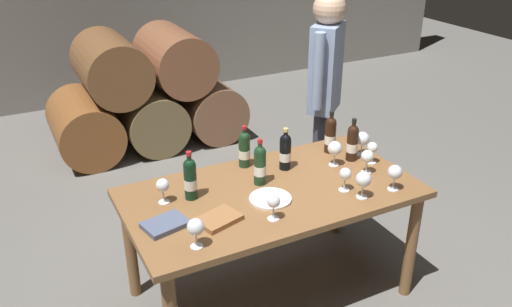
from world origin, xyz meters
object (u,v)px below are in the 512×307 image
object	(u,v)px
wine_bottle_0	(260,165)
leather_ledger	(165,224)
wine_glass_4	(362,139)
wine_glass_6	(372,148)
wine_bottle_1	(352,142)
wine_glass_5	(335,149)
wine_glass_3	(367,157)
wine_glass_8	(196,228)
wine_glass_2	(274,202)
wine_glass_1	(363,180)
serving_plate	(270,199)
tasting_notebook	(219,219)
wine_bottle_2	(330,134)
wine_glass_7	(163,186)
wine_bottle_3	(190,178)
dining_table	(271,204)
wine_bottle_4	(244,149)
wine_glass_9	(395,173)
wine_bottle_5	(285,151)
wine_glass_0	(345,175)
sommelier_presenting	(325,85)

from	to	relation	value
wine_bottle_0	leather_ledger	bearing A→B (deg)	-164.13
wine_glass_4	wine_glass_6	bearing A→B (deg)	-96.92
wine_bottle_1	wine_glass_5	world-z (taller)	wine_bottle_1
wine_glass_3	wine_glass_6	world-z (taller)	wine_glass_3
wine_glass_8	leather_ledger	bearing A→B (deg)	108.38
wine_glass_2	leather_ledger	world-z (taller)	wine_glass_2
wine_glass_1	serving_plate	bearing A→B (deg)	155.78
serving_plate	tasting_notebook	bearing A→B (deg)	-168.65
wine_bottle_2	wine_glass_5	bearing A→B (deg)	-116.15
wine_bottle_0	wine_glass_6	xyz separation A→B (m)	(0.76, -0.08, -0.02)
wine_glass_2	wine_glass_7	bearing A→B (deg)	137.30
wine_bottle_3	wine_glass_3	bearing A→B (deg)	-10.93
wine_glass_7	serving_plate	xyz separation A→B (m)	(0.54, -0.24, -0.10)
dining_table	wine_glass_5	bearing A→B (deg)	11.26
wine_bottle_1	wine_bottle_4	xyz separation A→B (m)	(-0.65, 0.23, -0.00)
wine_glass_4	wine_glass_9	world-z (taller)	wine_glass_4
wine_bottle_5	leather_ledger	distance (m)	0.92
wine_bottle_0	wine_glass_3	distance (m)	0.67
wine_glass_0	serving_plate	bearing A→B (deg)	166.81
wine_bottle_4	wine_glass_5	distance (m)	0.57
wine_bottle_0	wine_glass_5	size ratio (longest dim) A/B	1.75
wine_glass_6	tasting_notebook	xyz separation A→B (m)	(-1.14, -0.18, -0.09)
wine_glass_3	wine_glass_4	distance (m)	0.25
wine_glass_1	leather_ledger	world-z (taller)	wine_glass_1
dining_table	wine_bottle_5	distance (m)	0.36
dining_table	wine_bottle_3	distance (m)	0.51
wine_bottle_4	dining_table	bearing A→B (deg)	-89.02
wine_glass_2	wine_glass_8	xyz separation A→B (m)	(-0.45, -0.05, 0.01)
wine_glass_2	sommelier_presenting	bearing A→B (deg)	45.91
wine_glass_8	serving_plate	bearing A→B (deg)	23.24
wine_glass_4	wine_bottle_2	bearing A→B (deg)	139.24
wine_glass_9	wine_bottle_1	bearing A→B (deg)	87.73
tasting_notebook	sommelier_presenting	xyz separation A→B (m)	(1.26, 0.91, 0.27)
wine_bottle_3	wine_glass_4	xyz separation A→B (m)	(1.20, 0.01, -0.01)
wine_glass_2	wine_glass_9	distance (m)	0.77
wine_bottle_5	wine_glass_2	xyz separation A→B (m)	(-0.34, -0.47, -0.02)
wine_bottle_1	wine_glass_3	bearing A→B (deg)	-98.26
dining_table	serving_plate	distance (m)	0.15
wine_bottle_5	sommelier_presenting	size ratio (longest dim) A/B	0.16
wine_bottle_1	wine_glass_0	distance (m)	0.41
wine_bottle_0	sommelier_presenting	bearing A→B (deg)	36.47
dining_table	wine_glass_8	world-z (taller)	wine_glass_8
wine_bottle_4	wine_bottle_5	distance (m)	0.26
wine_bottle_2	wine_glass_3	distance (m)	0.36
wine_glass_6	wine_glass_8	bearing A→B (deg)	-165.65
wine_glass_3	wine_glass_9	distance (m)	0.24
sommelier_presenting	wine_bottle_2	bearing A→B (deg)	-118.98
wine_glass_4	sommelier_presenting	xyz separation A→B (m)	(0.10, 0.61, 0.17)
wine_bottle_4	serving_plate	bearing A→B (deg)	-96.87
wine_bottle_4	sommelier_presenting	distance (m)	0.96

